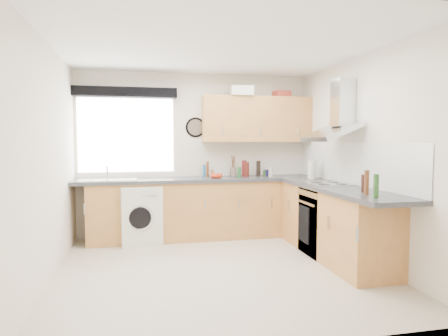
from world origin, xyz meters
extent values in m
plane|color=beige|center=(0.00, 0.00, 0.00)|extent=(3.60, 3.60, 0.00)
cube|color=white|center=(0.00, 0.00, 2.50)|extent=(3.60, 3.60, 0.02)
cube|color=silver|center=(0.00, 1.80, 1.25)|extent=(3.60, 0.02, 2.50)
cube|color=silver|center=(0.00, -1.80, 1.25)|extent=(3.60, 0.02, 2.50)
cube|color=silver|center=(-1.80, 0.00, 1.25)|extent=(0.02, 3.60, 2.50)
cube|color=silver|center=(1.80, 0.00, 1.25)|extent=(0.02, 3.60, 2.50)
cube|color=silver|center=(-1.05, 1.79, 1.55)|extent=(1.40, 0.02, 1.10)
cube|color=black|center=(-1.05, 1.70, 2.18)|extent=(1.50, 0.18, 0.14)
cube|color=white|center=(1.79, 0.30, 1.18)|extent=(0.01, 3.00, 0.54)
cube|color=#A87038|center=(-0.10, 1.51, 0.43)|extent=(3.00, 0.58, 0.86)
cube|color=#A87038|center=(1.50, 1.50, 0.43)|extent=(0.60, 0.60, 0.86)
cube|color=#A87038|center=(1.51, 0.15, 0.43)|extent=(0.58, 2.10, 0.86)
cube|color=#2D2E32|center=(0.00, 1.50, 0.89)|extent=(3.60, 0.62, 0.05)
cube|color=#2D2E32|center=(1.50, 0.00, 0.89)|extent=(0.62, 2.42, 0.05)
cube|color=black|center=(1.50, 0.30, 0.42)|extent=(0.56, 0.58, 0.85)
cube|color=silver|center=(1.50, 0.30, 0.92)|extent=(0.52, 0.52, 0.01)
cube|color=#A87038|center=(0.95, 1.62, 1.80)|extent=(1.70, 0.35, 0.70)
cube|color=silver|center=(-0.87, 1.40, 0.41)|extent=(0.63, 0.61, 0.83)
cylinder|color=black|center=(0.00, 1.78, 1.67)|extent=(0.31, 0.04, 0.31)
cube|color=silver|center=(0.67, 1.52, 2.22)|extent=(0.36, 0.27, 0.14)
cube|color=#CB4734|center=(1.38, 1.72, 2.21)|extent=(0.27, 0.24, 0.11)
cylinder|color=#78675B|center=(0.58, 1.70, 0.98)|extent=(0.11, 0.11, 0.13)
cylinder|color=silver|center=(1.62, 1.05, 1.04)|extent=(0.14, 0.14, 0.26)
cylinder|color=#211853|center=(1.08, 1.57, 0.96)|extent=(0.08, 0.08, 0.10)
cylinder|color=#1C4E1F|center=(0.59, 1.35, 0.99)|extent=(0.05, 0.05, 0.16)
cylinder|color=#5F1416|center=(0.75, 1.64, 1.03)|extent=(0.08, 0.08, 0.25)
cylinder|color=#501810|center=(0.76, 1.56, 1.02)|extent=(0.07, 0.07, 0.22)
cylinder|color=#1B5984|center=(0.11, 1.63, 1.01)|extent=(0.04, 0.04, 0.19)
cylinder|color=brown|center=(0.23, 1.61, 0.97)|extent=(0.04, 0.04, 0.11)
cylinder|color=#B8AB9D|center=(1.12, 1.46, 0.98)|extent=(0.07, 0.07, 0.15)
cylinder|color=#173613|center=(1.02, 1.46, 0.96)|extent=(0.04, 0.04, 0.11)
cylinder|color=black|center=(0.98, 1.64, 1.03)|extent=(0.07, 0.07, 0.24)
cylinder|color=brown|center=(0.17, 1.67, 1.03)|extent=(0.04, 0.04, 0.24)
cylinder|color=brown|center=(1.42, -0.71, 1.04)|extent=(0.05, 0.05, 0.26)
cylinder|color=#331712|center=(1.51, -0.50, 1.01)|extent=(0.05, 0.05, 0.19)
cylinder|color=#25541E|center=(1.39, -0.93, 1.03)|extent=(0.05, 0.05, 0.24)
camera|label=1|loc=(-0.88, -4.40, 1.48)|focal=32.00mm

